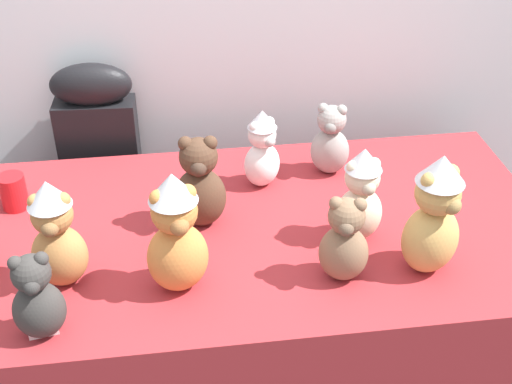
# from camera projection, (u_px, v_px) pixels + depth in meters

# --- Properties ---
(display_table) EXTENTS (1.75, 0.93, 0.72)m
(display_table) POSITION_uv_depth(u_px,v_px,m) (256.00, 316.00, 2.23)
(display_table) COLOR maroon
(display_table) RESTS_ON ground_plane
(instrument_case) EXTENTS (0.29, 0.14, 1.01)m
(instrument_case) POSITION_uv_depth(u_px,v_px,m) (106.00, 188.00, 2.58)
(instrument_case) COLOR black
(instrument_case) RESTS_ON ground_plane
(teddy_bear_ginger) EXTENTS (0.18, 0.16, 0.35)m
(teddy_bear_ginger) POSITION_uv_depth(u_px,v_px,m) (176.00, 234.00, 1.71)
(teddy_bear_ginger) COLOR #D17F3D
(teddy_bear_ginger) RESTS_ON display_table
(teddy_bear_ash) EXTENTS (0.15, 0.14, 0.25)m
(teddy_bear_ash) POSITION_uv_depth(u_px,v_px,m) (330.00, 141.00, 2.22)
(teddy_bear_ash) COLOR gray
(teddy_bear_ash) RESTS_ON display_table
(teddy_bear_caramel) EXTENTS (0.15, 0.13, 0.32)m
(teddy_bear_caramel) POSITION_uv_depth(u_px,v_px,m) (56.00, 235.00, 1.74)
(teddy_bear_caramel) COLOR #B27A42
(teddy_bear_caramel) RESTS_ON display_table
(teddy_bear_cocoa) EXTENTS (0.16, 0.14, 0.29)m
(teddy_bear_cocoa) POSITION_uv_depth(u_px,v_px,m) (200.00, 185.00, 1.96)
(teddy_bear_cocoa) COLOR #4C3323
(teddy_bear_cocoa) RESTS_ON display_table
(teddy_bear_charcoal) EXTENTS (0.14, 0.12, 0.24)m
(teddy_bear_charcoal) POSITION_uv_depth(u_px,v_px,m) (37.00, 299.00, 1.60)
(teddy_bear_charcoal) COLOR #383533
(teddy_bear_charcoal) RESTS_ON display_table
(teddy_bear_honey) EXTENTS (0.20, 0.19, 0.35)m
(teddy_bear_honey) POSITION_uv_depth(u_px,v_px,m) (434.00, 215.00, 1.78)
(teddy_bear_honey) COLOR tan
(teddy_bear_honey) RESTS_ON display_table
(teddy_bear_mocha) EXTENTS (0.15, 0.14, 0.25)m
(teddy_bear_mocha) POSITION_uv_depth(u_px,v_px,m) (344.00, 242.00, 1.77)
(teddy_bear_mocha) COLOR #7F6047
(teddy_bear_mocha) RESTS_ON display_table
(teddy_bear_cream) EXTENTS (0.15, 0.13, 0.29)m
(teddy_bear_cream) POSITION_uv_depth(u_px,v_px,m) (361.00, 196.00, 1.90)
(teddy_bear_cream) COLOR beige
(teddy_bear_cream) RESTS_ON display_table
(teddy_bear_snow) EXTENTS (0.15, 0.15, 0.26)m
(teddy_bear_snow) POSITION_uv_depth(u_px,v_px,m) (262.00, 149.00, 2.14)
(teddy_bear_snow) COLOR white
(teddy_bear_snow) RESTS_ON display_table
(party_cup_red) EXTENTS (0.08, 0.08, 0.11)m
(party_cup_red) POSITION_uv_depth(u_px,v_px,m) (13.00, 192.00, 2.08)
(party_cup_red) COLOR red
(party_cup_red) RESTS_ON display_table
(name_card_front_left) EXTENTS (0.07, 0.02, 0.05)m
(name_card_front_left) POSITION_uv_depth(u_px,v_px,m) (43.00, 329.00, 1.64)
(name_card_front_left) COLOR white
(name_card_front_left) RESTS_ON display_table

